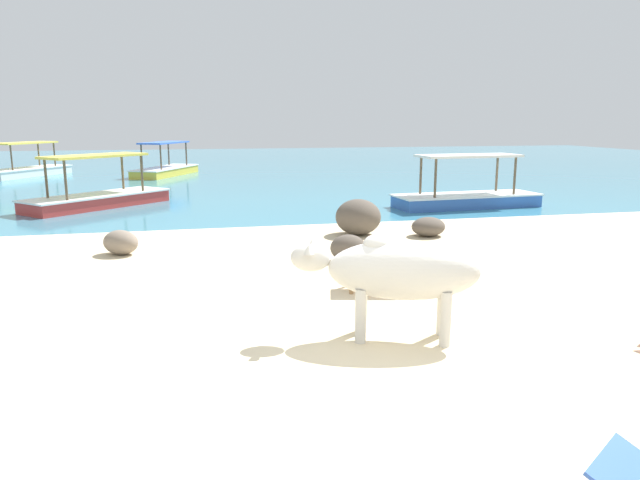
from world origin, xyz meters
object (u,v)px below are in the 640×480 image
boat_blue (467,196)px  boat_white (27,169)px  cow (398,271)px  low_bench_table (378,264)px  boat_yellow (166,168)px  bottle (370,250)px  boat_red (98,196)px

boat_blue → boat_white: (-12.76, 11.15, 0.00)m
cow → low_bench_table: size_ratio=2.19×
boat_yellow → boat_blue: bearing=-118.6°
bottle → boat_white: bearing=115.0°
cow → boat_red: bearing=-48.8°
boat_yellow → boat_red: bearing=-164.2°
bottle → boat_red: boat_red is taller
bottle → boat_blue: bearing=55.0°
cow → low_bench_table: cow is taller
cow → boat_red: (-4.14, 10.14, -0.43)m
bottle → boat_white: (-8.21, 17.65, -0.26)m
boat_blue → low_bench_table: bearing=51.7°
low_bench_table → boat_blue: 7.91m
boat_red → boat_white: 9.95m
bottle → boat_yellow: size_ratio=0.08×
cow → boat_white: size_ratio=0.49×
boat_red → boat_blue: bearing=-56.0°
cow → boat_yellow: 18.67m
cow → bottle: 1.70m
cow → boat_white: boat_white is taller
boat_red → cow: bearing=-111.4°
low_bench_table → boat_red: boat_red is taller
bottle → boat_yellow: boat_yellow is taller
bottle → boat_blue: boat_blue is taller
bottle → boat_red: (-4.39, 8.46, -0.26)m
cow → boat_white: bearing=-48.6°
bottle → cow: bearing=-98.3°
boat_blue → boat_white: size_ratio=1.00×
bottle → boat_red: size_ratio=0.09×
cow → boat_white: 20.91m
boat_blue → boat_red: same height
cow → low_bench_table: (0.34, 1.63, -0.35)m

